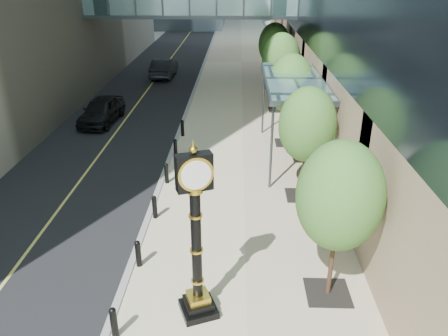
{
  "coord_description": "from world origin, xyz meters",
  "views": [
    {
      "loc": [
        0.65,
        -8.05,
        9.53
      ],
      "look_at": [
        0.17,
        6.82,
        2.63
      ],
      "focal_mm": 35.0,
      "sensor_mm": 36.0,
      "label": 1
    }
  ],
  "objects": [
    {
      "name": "sidewalk",
      "position": [
        1.0,
        40.0,
        0.03
      ],
      "size": [
        8.0,
        180.0,
        0.06
      ],
      "primitive_type": "cube",
      "color": "beige",
      "rests_on": "ground"
    },
    {
      "name": "street_trees",
      "position": [
        3.6,
        16.52,
        3.6
      ],
      "size": [
        2.64,
        28.56,
        5.43
      ],
      "color": "black",
      "rests_on": "sidewalk"
    },
    {
      "name": "street_clock",
      "position": [
        -0.45,
        2.03,
        2.4
      ],
      "size": [
        1.31,
        1.31,
        5.4
      ],
      "rotation": [
        0.0,
        0.0,
        0.37
      ],
      "color": "black",
      "rests_on": "sidewalk"
    },
    {
      "name": "pedestrian",
      "position": [
        4.43,
        11.41,
        0.92
      ],
      "size": [
        0.64,
        0.44,
        1.71
      ],
      "primitive_type": "imported",
      "rotation": [
        0.0,
        0.0,
        3.19
      ],
      "color": "#A39F96",
      "rests_on": "sidewalk"
    },
    {
      "name": "curb",
      "position": [
        -3.0,
        40.0,
        0.04
      ],
      "size": [
        0.25,
        180.0,
        0.07
      ],
      "primitive_type": "cube",
      "color": "gray",
      "rests_on": "ground"
    },
    {
      "name": "car_near",
      "position": [
        -8.36,
        19.45,
        0.86
      ],
      "size": [
        2.33,
        5.06,
        1.68
      ],
      "primitive_type": "imported",
      "rotation": [
        0.0,
        0.0,
        -0.07
      ],
      "color": "black",
      "rests_on": "road"
    },
    {
      "name": "car_far",
      "position": [
        -6.29,
        32.74,
        0.87
      ],
      "size": [
        2.0,
        5.25,
        1.71
      ],
      "primitive_type": "imported",
      "rotation": [
        0.0,
        0.0,
        3.11
      ],
      "color": "black",
      "rests_on": "road"
    },
    {
      "name": "bollard_row",
      "position": [
        -2.7,
        9.0,
        0.51
      ],
      "size": [
        0.2,
        16.2,
        0.9
      ],
      "color": "black",
      "rests_on": "sidewalk"
    },
    {
      "name": "road",
      "position": [
        -7.0,
        40.0,
        0.01
      ],
      "size": [
        8.0,
        180.0,
        0.02
      ],
      "primitive_type": "cube",
      "color": "black",
      "rests_on": "ground"
    },
    {
      "name": "entrance_canopy",
      "position": [
        3.48,
        14.0,
        4.19
      ],
      "size": [
        3.0,
        8.0,
        4.38
      ],
      "color": "#383F44",
      "rests_on": "ground"
    }
  ]
}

